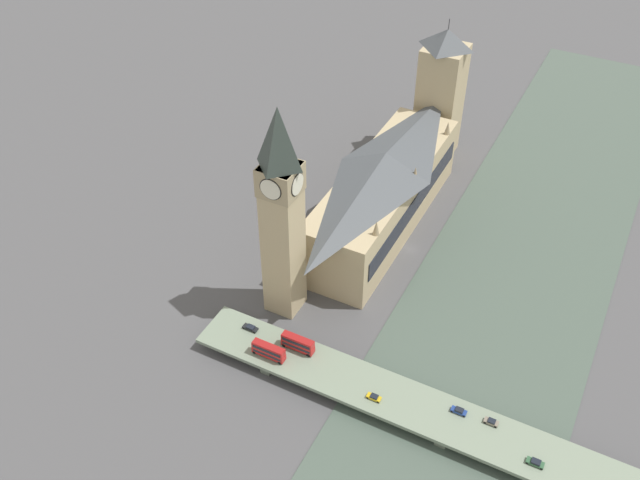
{
  "coord_description": "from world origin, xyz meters",
  "views": [
    {
      "loc": [
        -57.43,
        180.7,
        164.12
      ],
      "look_at": [
        19.21,
        32.21,
        21.18
      ],
      "focal_mm": 40.0,
      "sensor_mm": 36.0,
      "label": 1
    }
  ],
  "objects_px": {
    "double_decker_bus_mid": "(298,343)",
    "car_northbound_mid": "(535,462)",
    "double_decker_bus_lead": "(269,350)",
    "car_northbound_tail": "(491,422)",
    "clock_tower": "(282,211)",
    "parliament_hall": "(384,190)",
    "victoria_tower": "(440,94)",
    "car_southbound_lead": "(374,397)",
    "car_southbound_mid": "(459,411)",
    "car_northbound_lead": "(250,328)",
    "road_bridge": "(449,421)"
  },
  "relations": [
    {
      "from": "double_decker_bus_mid",
      "to": "car_northbound_tail",
      "type": "distance_m",
      "value": 57.91
    },
    {
      "from": "car_northbound_mid",
      "to": "victoria_tower",
      "type": "bearing_deg",
      "value": -60.0
    },
    {
      "from": "car_southbound_lead",
      "to": "victoria_tower",
      "type": "bearing_deg",
      "value": -76.8
    },
    {
      "from": "car_northbound_tail",
      "to": "clock_tower",
      "type": "bearing_deg",
      "value": -13.21
    },
    {
      "from": "car_southbound_lead",
      "to": "car_southbound_mid",
      "type": "bearing_deg",
      "value": -164.09
    },
    {
      "from": "car_northbound_mid",
      "to": "car_southbound_lead",
      "type": "xyz_separation_m",
      "value": [
        44.37,
        0.19,
        -0.05
      ]
    },
    {
      "from": "victoria_tower",
      "to": "car_northbound_tail",
      "type": "height_order",
      "value": "victoria_tower"
    },
    {
      "from": "double_decker_bus_lead",
      "to": "car_northbound_mid",
      "type": "bearing_deg",
      "value": -179.67
    },
    {
      "from": "parliament_hall",
      "to": "double_decker_bus_mid",
      "type": "height_order",
      "value": "parliament_hall"
    },
    {
      "from": "clock_tower",
      "to": "car_northbound_mid",
      "type": "distance_m",
      "value": 94.83
    },
    {
      "from": "car_northbound_lead",
      "to": "car_southbound_mid",
      "type": "relative_size",
      "value": 1.1
    },
    {
      "from": "clock_tower",
      "to": "double_decker_bus_mid",
      "type": "height_order",
      "value": "clock_tower"
    },
    {
      "from": "double_decker_bus_mid",
      "to": "car_northbound_mid",
      "type": "distance_m",
      "value": 71.62
    },
    {
      "from": "double_decker_bus_mid",
      "to": "car_northbound_mid",
      "type": "relative_size",
      "value": 2.25
    },
    {
      "from": "car_northbound_mid",
      "to": "double_decker_bus_lead",
      "type": "bearing_deg",
      "value": 0.33
    },
    {
      "from": "clock_tower",
      "to": "car_northbound_tail",
      "type": "bearing_deg",
      "value": 166.79
    },
    {
      "from": "parliament_hall",
      "to": "clock_tower",
      "type": "distance_m",
      "value": 57.35
    },
    {
      "from": "victoria_tower",
      "to": "car_northbound_tail",
      "type": "xyz_separation_m",
      "value": [
        -61.3,
        122.78,
        -21.54
      ]
    },
    {
      "from": "victoria_tower",
      "to": "car_southbound_lead",
      "type": "height_order",
      "value": "victoria_tower"
    },
    {
      "from": "double_decker_bus_mid",
      "to": "car_southbound_mid",
      "type": "distance_m",
      "value": 49.17
    },
    {
      "from": "road_bridge",
      "to": "car_northbound_mid",
      "type": "distance_m",
      "value": 23.91
    },
    {
      "from": "parliament_hall",
      "to": "victoria_tower",
      "type": "bearing_deg",
      "value": -89.94
    },
    {
      "from": "victoria_tower",
      "to": "car_northbound_mid",
      "type": "height_order",
      "value": "victoria_tower"
    },
    {
      "from": "road_bridge",
      "to": "car_southbound_mid",
      "type": "xyz_separation_m",
      "value": [
        -1.46,
        -3.25,
        1.57
      ]
    },
    {
      "from": "double_decker_bus_mid",
      "to": "parliament_hall",
      "type": "bearing_deg",
      "value": -87.22
    },
    {
      "from": "car_northbound_tail",
      "to": "car_southbound_lead",
      "type": "relative_size",
      "value": 0.96
    },
    {
      "from": "double_decker_bus_mid",
      "to": "car_northbound_lead",
      "type": "bearing_deg",
      "value": -0.98
    },
    {
      "from": "parliament_hall",
      "to": "car_northbound_lead",
      "type": "xyz_separation_m",
      "value": [
        13.07,
        69.06,
        -10.39
      ]
    },
    {
      "from": "road_bridge",
      "to": "car_northbound_tail",
      "type": "xyz_separation_m",
      "value": [
        -10.2,
        -3.87,
        1.53
      ]
    },
    {
      "from": "parliament_hall",
      "to": "car_northbound_tail",
      "type": "distance_m",
      "value": 92.42
    },
    {
      "from": "parliament_hall",
      "to": "car_southbound_mid",
      "type": "xyz_separation_m",
      "value": [
        -52.5,
        69.06,
        -10.33
      ]
    },
    {
      "from": "parliament_hall",
      "to": "double_decker_bus_lead",
      "type": "height_order",
      "value": "parliament_hall"
    },
    {
      "from": "clock_tower",
      "to": "car_northbound_mid",
      "type": "xyz_separation_m",
      "value": [
        -85.65,
        23.68,
        -33.12
      ]
    },
    {
      "from": "double_decker_bus_lead",
      "to": "car_northbound_lead",
      "type": "bearing_deg",
      "value": -32.5
    },
    {
      "from": "parliament_hall",
      "to": "car_northbound_mid",
      "type": "xyz_separation_m",
      "value": [
        -74.73,
        75.17,
        -10.35
      ]
    },
    {
      "from": "parliament_hall",
      "to": "car_southbound_lead",
      "type": "xyz_separation_m",
      "value": [
        -30.36,
        75.37,
        -10.4
      ]
    },
    {
      "from": "car_northbound_lead",
      "to": "car_southbound_lead",
      "type": "xyz_separation_m",
      "value": [
        -43.43,
        6.31,
        -0.01
      ]
    },
    {
      "from": "double_decker_bus_mid",
      "to": "car_southbound_mid",
      "type": "height_order",
      "value": "double_decker_bus_mid"
    },
    {
      "from": "parliament_hall",
      "to": "car_northbound_tail",
      "type": "bearing_deg",
      "value": 131.83
    },
    {
      "from": "road_bridge",
      "to": "car_northbound_lead",
      "type": "distance_m",
      "value": 64.21
    },
    {
      "from": "road_bridge",
      "to": "car_southbound_lead",
      "type": "height_order",
      "value": "car_southbound_lead"
    },
    {
      "from": "parliament_hall",
      "to": "road_bridge",
      "type": "xyz_separation_m",
      "value": [
        -51.04,
        72.31,
        -11.9
      ]
    },
    {
      "from": "clock_tower",
      "to": "road_bridge",
      "type": "height_order",
      "value": "clock_tower"
    },
    {
      "from": "road_bridge",
      "to": "car_southbound_lead",
      "type": "xyz_separation_m",
      "value": [
        20.68,
        3.06,
        1.5
      ]
    },
    {
      "from": "car_northbound_tail",
      "to": "road_bridge",
      "type": "bearing_deg",
      "value": 20.78
    },
    {
      "from": "car_southbound_mid",
      "to": "double_decker_bus_mid",
      "type": "bearing_deg",
      "value": 0.33
    },
    {
      "from": "clock_tower",
      "to": "car_southbound_lead",
      "type": "xyz_separation_m",
      "value": [
        -41.28,
        23.88,
        -33.18
      ]
    },
    {
      "from": "car_northbound_tail",
      "to": "car_southbound_mid",
      "type": "relative_size",
      "value": 0.9
    },
    {
      "from": "victoria_tower",
      "to": "car_northbound_tail",
      "type": "distance_m",
      "value": 138.91
    },
    {
      "from": "victoria_tower",
      "to": "road_bridge",
      "type": "relative_size",
      "value": 0.37
    }
  ]
}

